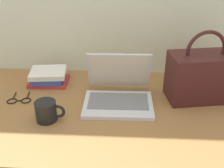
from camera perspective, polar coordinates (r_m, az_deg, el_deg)
desk at (r=1.23m, az=-1.26°, el=-5.50°), size 1.60×0.76×0.03m
laptop at (r=1.25m, az=1.36°, el=-1.76°), size 0.31×0.29×0.21m
coffee_mug at (r=1.15m, az=-13.55°, el=-5.50°), size 0.12×0.09×0.09m
eyeglasses at (r=1.34m, az=-18.90°, el=-3.25°), size 0.12×0.12×0.01m
handbag at (r=1.31m, az=18.30°, el=1.67°), size 0.32×0.21×0.33m
book_stack at (r=1.45m, az=-13.16°, el=1.49°), size 0.20×0.17×0.07m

